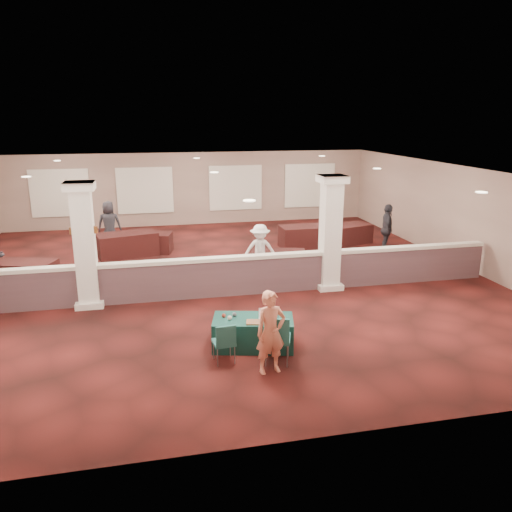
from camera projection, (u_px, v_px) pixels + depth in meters
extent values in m
plane|color=#4D1613|center=(217.00, 279.00, 15.05)|extent=(16.00, 16.00, 0.00)
cube|color=#7F6458|center=(191.00, 189.00, 22.14)|extent=(16.00, 0.04, 3.20)
cube|color=#7F6458|center=(292.00, 345.00, 7.09)|extent=(16.00, 0.04, 3.20)
cube|color=#7F6458|center=(459.00, 216.00, 16.25)|extent=(0.04, 16.00, 3.20)
cube|color=white|center=(214.00, 172.00, 14.18)|extent=(16.00, 16.00, 0.02)
cube|color=#50363B|center=(224.00, 278.00, 13.50)|extent=(15.60, 0.20, 1.00)
cube|color=beige|center=(224.00, 259.00, 13.35)|extent=(15.60, 0.28, 0.10)
cube|color=silver|center=(85.00, 246.00, 12.49)|extent=(0.50, 0.50, 3.20)
cube|color=silver|center=(90.00, 302.00, 12.90)|extent=(0.70, 0.70, 0.16)
cube|color=silver|center=(79.00, 186.00, 12.08)|extent=(0.72, 0.72, 0.20)
cube|color=silver|center=(330.00, 233.00, 13.82)|extent=(0.50, 0.50, 3.20)
cube|color=silver|center=(328.00, 285.00, 14.23)|extent=(0.70, 0.70, 0.16)
cube|color=silver|center=(333.00, 179.00, 13.41)|extent=(0.72, 0.72, 0.20)
cylinder|color=brown|center=(72.00, 231.00, 12.32)|extent=(0.12, 0.12, 0.18)
cylinder|color=white|center=(72.00, 231.00, 12.32)|extent=(0.09, 0.09, 0.10)
cylinder|color=brown|center=(95.00, 230.00, 12.44)|extent=(0.12, 0.12, 0.18)
cylinder|color=white|center=(95.00, 230.00, 12.44)|extent=(0.09, 0.09, 0.10)
cube|color=#0D322E|center=(253.00, 333.00, 10.53)|extent=(1.82, 1.20, 0.64)
cube|color=#1F5A5B|center=(277.00, 339.00, 9.84)|extent=(0.64, 0.64, 0.07)
cube|color=#1F5A5B|center=(277.00, 331.00, 9.54)|extent=(0.48, 0.20, 0.49)
cylinder|color=slate|center=(266.00, 355.00, 9.73)|extent=(0.03, 0.03, 0.47)
cylinder|color=slate|center=(287.00, 356.00, 9.69)|extent=(0.03, 0.03, 0.47)
cylinder|color=slate|center=(267.00, 346.00, 10.13)|extent=(0.03, 0.03, 0.47)
cylinder|color=slate|center=(288.00, 347.00, 10.09)|extent=(0.03, 0.03, 0.47)
cube|color=#1F5A5B|center=(224.00, 342.00, 9.88)|extent=(0.46, 0.46, 0.05)
cube|color=#1F5A5B|center=(226.00, 336.00, 9.64)|extent=(0.40, 0.08, 0.40)
cylinder|color=slate|center=(218.00, 358.00, 9.73)|extent=(0.02, 0.02, 0.38)
cylinder|color=slate|center=(235.00, 355.00, 9.83)|extent=(0.02, 0.02, 0.38)
cylinder|color=slate|center=(214.00, 350.00, 10.04)|extent=(0.02, 0.02, 0.38)
cylinder|color=slate|center=(230.00, 348.00, 10.15)|extent=(0.02, 0.02, 0.38)
imported|color=tan|center=(271.00, 332.00, 9.37)|extent=(0.64, 0.48, 1.63)
cube|color=black|center=(23.00, 274.00, 14.29)|extent=(2.00, 1.40, 0.74)
cube|color=black|center=(278.00, 261.00, 15.65)|extent=(1.82, 1.24, 0.67)
cube|color=black|center=(307.00, 237.00, 18.54)|extent=(2.00, 1.02, 0.81)
cube|color=black|center=(127.00, 244.00, 17.40)|extent=(2.19, 1.48, 0.81)
cube|color=black|center=(148.00, 243.00, 17.89)|extent=(1.85, 1.21, 0.69)
cube|color=black|center=(347.00, 234.00, 19.08)|extent=(1.99, 1.39, 0.73)
imported|color=white|center=(260.00, 250.00, 15.11)|extent=(1.10, 0.66, 1.61)
imported|color=black|center=(387.00, 229.00, 17.50)|extent=(0.88, 1.16, 1.78)
imported|color=black|center=(109.00, 224.00, 18.45)|extent=(0.87, 0.49, 1.73)
cube|color=silver|center=(266.00, 319.00, 10.40)|extent=(0.33, 0.26, 0.02)
cube|color=silver|center=(266.00, 313.00, 10.46)|extent=(0.29, 0.08, 0.19)
cube|color=silver|center=(266.00, 313.00, 10.46)|extent=(0.26, 0.06, 0.17)
cube|color=#AD591B|center=(255.00, 322.00, 10.23)|extent=(0.40, 0.34, 0.03)
sphere|color=beige|center=(230.00, 318.00, 10.36)|extent=(0.10, 0.10, 0.10)
sphere|color=maroon|center=(224.00, 316.00, 10.49)|extent=(0.09, 0.09, 0.09)
sphere|color=#48484D|center=(234.00, 314.00, 10.54)|extent=(0.09, 0.09, 0.09)
cube|color=red|center=(281.00, 323.00, 10.20)|extent=(0.11, 0.05, 0.01)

